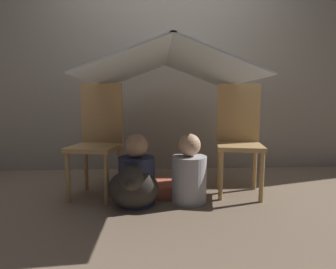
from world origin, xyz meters
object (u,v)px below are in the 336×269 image
(chair_right, at_px, (239,135))
(dog, at_px, (133,187))
(person_front, at_px, (137,175))
(person_second, at_px, (189,173))
(chair_left, at_px, (98,136))

(chair_right, bearing_deg, dog, -146.36)
(person_front, distance_m, dog, 0.14)
(person_front, relative_size, person_second, 1.01)
(chair_left, distance_m, person_front, 0.50)
(chair_left, bearing_deg, dog, -37.63)
(chair_right, relative_size, dog, 2.51)
(chair_left, distance_m, chair_right, 1.22)
(person_front, bearing_deg, person_second, 3.88)
(chair_right, relative_size, person_front, 1.73)
(chair_left, distance_m, person_second, 0.83)
(chair_right, xyz_separation_m, person_second, (-0.46, -0.22, -0.28))
(person_front, height_order, dog, person_front)
(chair_left, height_order, person_second, chair_left)
(chair_right, distance_m, person_front, 0.95)
(chair_right, height_order, person_second, chair_right)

